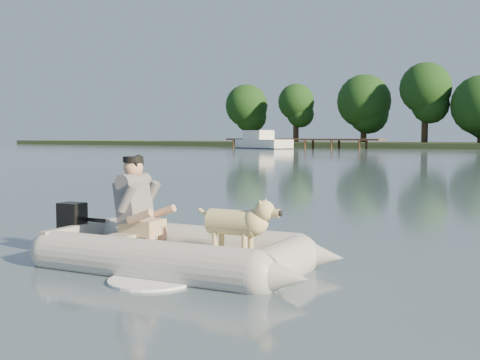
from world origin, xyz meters
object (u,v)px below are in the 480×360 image
Objects in this scene: dog at (233,227)px; dinghy at (181,218)px; cabin_cruiser at (263,139)px; man at (135,199)px; dock at (301,143)px.

dinghy is at bearing -175.43° from dog.
cabin_cruiser is at bearing 113.86° from dog.
dog is 0.11× the size of cabin_cruiser.
dog is at bearing -0.00° from man.
man is at bearing 180.00° from dog.
man reaches higher than dog.
dock is 4.41× the size of dinghy.
dog is at bearing 4.57° from dinghy.
man is (-0.61, -0.04, 0.17)m from dinghy.
dock reaches higher than dog.
dinghy is 4.37× the size of man.
dinghy reaches higher than dock.
dock is at bearing 108.88° from man.
man is 56.00m from cabin_cruiser.
dock is at bearing 109.97° from dog.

